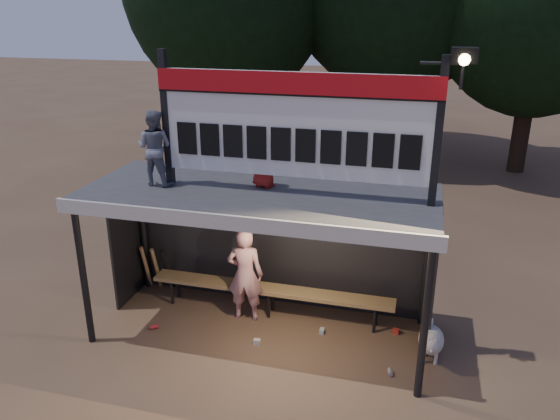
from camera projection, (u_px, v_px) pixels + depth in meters
The scene contains 10 objects.
ground at pixel (261, 331), 8.50m from camera, with size 80.00×80.00×0.00m, color brown.
player at pixel (245, 274), 8.61m from camera, with size 0.57×0.37×1.57m, color silver.
child_a at pixel (155, 148), 7.77m from camera, with size 0.53×0.41×1.09m, color slate.
child_b at pixel (264, 157), 7.70m from camera, with size 0.43×0.28×0.88m, color maroon.
dugout_shelter at pixel (264, 216), 8.07m from camera, with size 5.10×2.08×2.32m.
scoreboard_assembly at pixel (298, 122), 7.19m from camera, with size 4.10×0.27×1.99m.
bench at pixel (270, 290), 8.85m from camera, with size 4.00×0.35×0.48m.
dog at pixel (431, 341), 7.78m from camera, with size 0.36×0.81×0.49m.
bats at pixel (156, 268), 9.62m from camera, with size 0.48×0.33×0.84m.
litter at pixel (303, 340), 8.23m from camera, with size 3.80×1.14×0.08m.
Camera 1 is at (2.17, -6.97, 4.76)m, focal length 35.00 mm.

